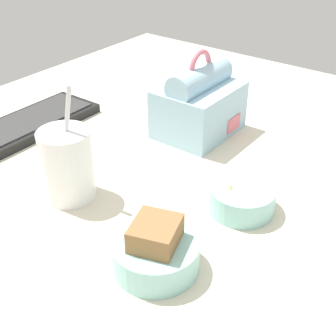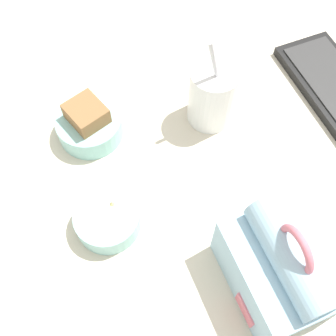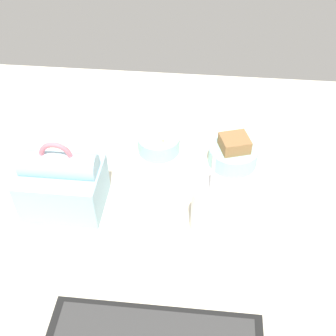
% 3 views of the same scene
% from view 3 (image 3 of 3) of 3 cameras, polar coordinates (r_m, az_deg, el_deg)
% --- Properties ---
extents(desk_surface, '(1.40, 1.10, 0.02)m').
position_cam_3_polar(desk_surface, '(0.92, -0.01, -5.36)').
color(desk_surface, beige).
rests_on(desk_surface, ground).
extents(lunch_bag, '(0.16, 0.13, 0.17)m').
position_cam_3_polar(lunch_bag, '(0.90, -14.06, -2.07)').
color(lunch_bag, '#9EC6DB').
rests_on(lunch_bag, desk_surface).
extents(soup_cup, '(0.08, 0.08, 0.20)m').
position_cam_3_polar(soup_cup, '(0.83, 6.03, -5.74)').
color(soup_cup, white).
rests_on(soup_cup, desk_surface).
extents(bento_bowl_sandwich, '(0.12, 0.12, 0.07)m').
position_cam_3_polar(bento_bowl_sandwich, '(1.01, 8.81, 1.98)').
color(bento_bowl_sandwich, '#93D1CC').
rests_on(bento_bowl_sandwich, desk_surface).
extents(bento_bowl_snacks, '(0.10, 0.10, 0.05)m').
position_cam_3_polar(bento_bowl_snacks, '(1.03, -1.25, 3.37)').
color(bento_bowl_snacks, '#93D1CC').
rests_on(bento_bowl_snacks, desk_surface).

